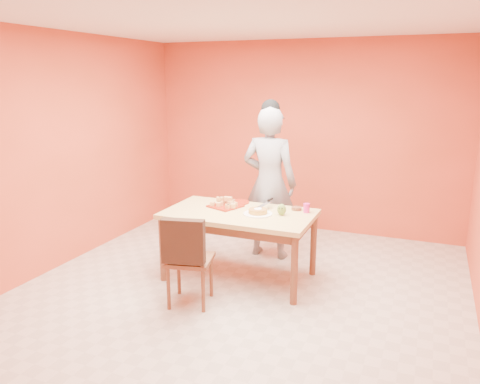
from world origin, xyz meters
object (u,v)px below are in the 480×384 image
at_px(dining_table, 239,220).
at_px(dining_chair, 189,258).
at_px(pastry_platter, 225,206).
at_px(checker_tin, 297,208).
at_px(sponge_cake, 258,211).
at_px(magenta_glass, 307,208).
at_px(red_dinner_plate, 239,202).
at_px(egg_ornament, 282,210).
at_px(person, 269,183).

height_order(dining_table, dining_chair, dining_chair).
distance_m(dining_table, pastry_platter, 0.28).
xyz_separation_m(dining_chair, checker_tin, (0.77, 1.08, 0.30)).
bearing_deg(dining_table, sponge_cake, -2.63).
bearing_deg(magenta_glass, dining_table, -159.32).
distance_m(pastry_platter, red_dinner_plate, 0.23).
xyz_separation_m(sponge_cake, egg_ornament, (0.24, 0.07, 0.03)).
relative_size(pastry_platter, red_dinner_plate, 1.27).
relative_size(magenta_glass, checker_tin, 0.88).
bearing_deg(person, red_dinner_plate, 61.60).
xyz_separation_m(dining_table, sponge_cake, (0.22, -0.01, 0.13)).
height_order(egg_ornament, checker_tin, egg_ornament).
relative_size(red_dinner_plate, egg_ornament, 2.02).
relative_size(dining_chair, checker_tin, 8.16).
distance_m(person, red_dinner_plate, 0.50).
bearing_deg(dining_table, egg_ornament, 7.53).
bearing_deg(pastry_platter, dining_chair, -89.43).
bearing_deg(person, magenta_glass, 140.05).
xyz_separation_m(dining_table, pastry_platter, (-0.22, 0.13, 0.10)).
height_order(person, red_dinner_plate, person).
bearing_deg(pastry_platter, person, 64.57).
bearing_deg(red_dinner_plate, dining_table, -66.85).
relative_size(sponge_cake, checker_tin, 1.78).
bearing_deg(magenta_glass, person, 139.46).
distance_m(dining_chair, magenta_glass, 1.40).
bearing_deg(dining_table, person, 83.91).
xyz_separation_m(dining_table, person, (0.08, 0.77, 0.26)).
xyz_separation_m(dining_table, red_dinner_plate, (-0.15, 0.35, 0.10)).
bearing_deg(dining_table, dining_chair, -105.56).
xyz_separation_m(dining_chair, pastry_platter, (-0.01, 0.89, 0.29)).
distance_m(person, checker_tin, 0.67).
distance_m(red_dinner_plate, egg_ornament, 0.68).
distance_m(sponge_cake, checker_tin, 0.46).
xyz_separation_m(dining_chair, sponge_cake, (0.43, 0.75, 0.32)).
relative_size(person, egg_ornament, 15.25).
xyz_separation_m(person, egg_ornament, (0.38, -0.71, -0.11)).
xyz_separation_m(dining_table, egg_ornament, (0.46, 0.06, 0.15)).
bearing_deg(egg_ornament, person, 129.29).
height_order(dining_table, red_dinner_plate, red_dinner_plate).
height_order(red_dinner_plate, egg_ornament, egg_ornament).
distance_m(person, pastry_platter, 0.72).
relative_size(pastry_platter, magenta_glass, 3.13).
height_order(dining_table, person, person).
bearing_deg(person, pastry_platter, 65.16).
bearing_deg(person, dining_chair, 79.70).
height_order(dining_table, pastry_platter, pastry_platter).
xyz_separation_m(egg_ornament, checker_tin, (0.09, 0.25, -0.04)).
xyz_separation_m(dining_table, checker_tin, (0.55, 0.31, 0.11)).
relative_size(person, sponge_cake, 9.22).
xyz_separation_m(dining_table, magenta_glass, (0.68, 0.26, 0.14)).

